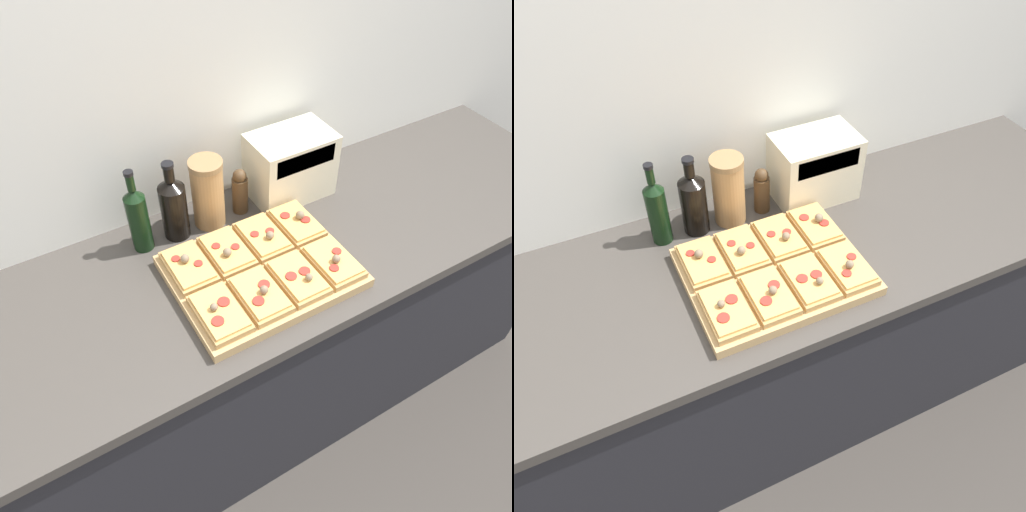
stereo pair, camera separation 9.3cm
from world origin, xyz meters
The scene contains 17 objects.
ground_plane centered at (0.00, 0.00, 0.00)m, with size 12.00×12.00×0.00m, color #3D3833.
wall_back centered at (0.00, 0.67, 1.25)m, with size 6.00×0.06×2.50m.
kitchen_counter centered at (0.00, 0.32, 0.46)m, with size 2.63×0.67×0.92m.
cutting_board centered at (0.07, 0.24, 0.93)m, with size 0.50×0.40×0.03m, color tan.
pizza_slice_back_left centered at (-0.11, 0.34, 0.96)m, with size 0.11×0.18×0.05m.
pizza_slice_back_midleft centered at (0.01, 0.34, 0.96)m, with size 0.11×0.18×0.05m.
pizza_slice_back_midright centered at (0.13, 0.34, 0.96)m, with size 0.11×0.18×0.05m.
pizza_slice_back_right centered at (0.26, 0.34, 0.96)m, with size 0.11×0.18×0.06m.
pizza_slice_front_left centered at (-0.11, 0.15, 0.96)m, with size 0.11×0.18×0.05m.
pizza_slice_front_midleft centered at (0.01, 0.15, 0.96)m, with size 0.11×0.18×0.05m.
pizza_slice_front_midright centered at (0.13, 0.15, 0.96)m, with size 0.11×0.18×0.05m.
pizza_slice_front_right centered at (0.25, 0.15, 0.96)m, with size 0.11×0.18×0.05m.
olive_oil_bottle centered at (-0.18, 0.52, 1.03)m, with size 0.06×0.06×0.28m.
wine_bottle centered at (-0.06, 0.52, 1.03)m, with size 0.08×0.08×0.27m.
grain_jar_tall centered at (0.05, 0.52, 1.03)m, with size 0.10×0.10×0.23m.
pepper_mill centered at (0.16, 0.52, 0.99)m, with size 0.05×0.05×0.16m.
toaster_oven centered at (0.35, 0.52, 1.03)m, with size 0.29×0.18×0.22m.
Camera 2 is at (-0.35, -0.63, 2.00)m, focal length 35.00 mm.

